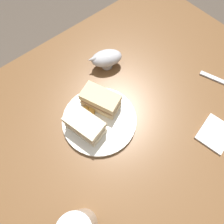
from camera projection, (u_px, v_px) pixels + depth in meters
name	position (u px, v px, depth m)	size (l,w,h in m)	color
ground_plane	(118.00, 156.00, 1.33)	(6.00, 6.00, 0.00)	#4C4238
dining_table	(120.00, 141.00, 0.99)	(1.22, 0.89, 0.74)	brown
plate	(99.00, 120.00, 0.63)	(0.24, 0.24, 0.02)	silver
sandwich_half_left	(101.00, 100.00, 0.62)	(0.10, 0.14, 0.06)	#CCB284
sandwich_half_right	(85.00, 125.00, 0.58)	(0.09, 0.13, 0.07)	beige
potato_wedge_front	(86.00, 114.00, 0.63)	(0.05, 0.02, 0.02)	gold
potato_wedge_middle	(92.00, 112.00, 0.63)	(0.05, 0.02, 0.02)	gold
potato_wedge_back	(75.00, 115.00, 0.62)	(0.05, 0.02, 0.02)	#AD702D
gravy_boat	(106.00, 58.00, 0.70)	(0.13, 0.11, 0.07)	#B7B7BC
napkin	(215.00, 133.00, 0.62)	(0.11, 0.09, 0.01)	white
fork	(224.00, 82.00, 0.70)	(0.18, 0.02, 0.01)	silver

